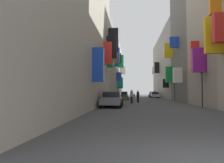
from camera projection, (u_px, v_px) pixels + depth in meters
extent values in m
plane|color=#424244|center=(143.00, 100.00, 33.48)|extent=(140.00, 140.00, 0.00)
cube|color=#BCB29E|center=(58.00, 2.00, 16.56)|extent=(6.00, 23.41, 18.01)
cube|color=red|center=(108.00, 53.00, 21.95)|extent=(0.90, 0.47, 2.46)
cube|color=blue|center=(98.00, 65.00, 15.75)|extent=(0.90, 0.53, 2.73)
cube|color=black|center=(112.00, 47.00, 24.70)|extent=(1.29, 0.52, 2.78)
cube|color=green|center=(110.00, 58.00, 25.15)|extent=(0.75, 0.51, 2.45)
cube|color=black|center=(113.00, 40.00, 26.46)|extent=(1.33, 0.49, 3.16)
cube|color=#9E9384|center=(97.00, 64.00, 35.18)|extent=(6.00, 14.33, 12.81)
cube|color=blue|center=(117.00, 55.00, 35.24)|extent=(1.01, 0.61, 2.63)
cube|color=#19B2BF|center=(117.00, 59.00, 36.28)|extent=(0.77, 0.57, 2.93)
cube|color=orange|center=(115.00, 54.00, 33.12)|extent=(0.72, 0.39, 2.86)
cube|color=blue|center=(119.00, 77.00, 40.38)|extent=(1.00, 0.36, 1.82)
cube|color=gray|center=(104.00, 70.00, 43.90)|extent=(6.00, 3.21, 12.81)
cube|color=red|center=(120.00, 80.00, 43.33)|extent=(0.91, 0.50, 3.02)
cube|color=#19B2BF|center=(119.00, 83.00, 42.86)|extent=(0.91, 0.58, 1.81)
cube|color=black|center=(119.00, 58.00, 43.87)|extent=(0.79, 0.65, 2.15)
cube|color=green|center=(121.00, 61.00, 44.06)|extent=(1.32, 0.59, 2.77)
cube|color=green|center=(120.00, 83.00, 43.23)|extent=(1.19, 0.60, 2.38)
cube|color=#B2A899|center=(110.00, 72.00, 55.97)|extent=(6.00, 17.06, 14.14)
cube|color=white|center=(123.00, 70.00, 59.12)|extent=(1.27, 0.52, 2.32)
cube|color=white|center=(122.00, 68.00, 52.61)|extent=(0.89, 0.35, 1.88)
cube|color=purple|center=(122.00, 66.00, 54.94)|extent=(0.69, 0.54, 1.94)
cube|color=red|center=(222.00, 28.00, 13.75)|extent=(1.21, 0.58, 2.03)
cube|color=yellow|center=(213.00, 35.00, 15.07)|extent=(1.32, 0.45, 2.79)
cube|color=orange|center=(215.00, 5.00, 15.42)|extent=(0.83, 0.47, 1.59)
cube|color=purple|center=(199.00, 60.00, 18.45)|extent=(1.25, 0.49, 2.29)
cube|color=red|center=(194.00, 55.00, 20.42)|extent=(0.86, 0.61, 2.90)
cube|color=slate|center=(198.00, 34.00, 29.61)|extent=(6.00, 10.24, 20.40)
cube|color=yellow|center=(168.00, 51.00, 33.58)|extent=(1.37, 0.63, 2.45)
cube|color=green|center=(169.00, 75.00, 33.69)|extent=(1.16, 0.49, 2.70)
cube|color=white|center=(178.00, 75.00, 27.20)|extent=(1.18, 0.61, 2.06)
cube|color=blue|center=(174.00, 42.00, 29.04)|extent=(1.32, 0.38, 1.58)
cube|color=gray|center=(172.00, 67.00, 48.73)|extent=(6.00, 28.50, 15.19)
cube|color=black|center=(166.00, 83.00, 37.17)|extent=(1.08, 0.61, 1.64)
cube|color=black|center=(157.00, 68.00, 49.72)|extent=(1.15, 0.57, 2.75)
cube|color=white|center=(154.00, 71.00, 57.73)|extent=(0.90, 0.53, 2.17)
cube|color=#B7B7BC|center=(155.00, 95.00, 46.76)|extent=(1.69, 3.93, 0.57)
cube|color=black|center=(155.00, 93.00, 46.60)|extent=(1.49, 2.20, 0.50)
cylinder|color=black|center=(151.00, 97.00, 48.12)|extent=(0.18, 0.60, 0.60)
cylinder|color=black|center=(158.00, 97.00, 47.95)|extent=(0.18, 0.60, 0.60)
cylinder|color=black|center=(152.00, 97.00, 45.54)|extent=(0.18, 0.60, 0.60)
cylinder|color=black|center=(159.00, 97.00, 45.38)|extent=(0.18, 0.60, 0.60)
cube|color=#236638|center=(123.00, 96.00, 37.04)|extent=(1.75, 4.17, 0.65)
cube|color=black|center=(123.00, 93.00, 37.28)|extent=(1.54, 2.34, 0.49)
cylinder|color=black|center=(128.00, 98.00, 35.57)|extent=(0.18, 0.60, 0.60)
cylinder|color=black|center=(118.00, 98.00, 35.74)|extent=(0.18, 0.60, 0.60)
cylinder|color=black|center=(128.00, 98.00, 38.30)|extent=(0.18, 0.60, 0.60)
cylinder|color=black|center=(119.00, 98.00, 38.48)|extent=(0.18, 0.60, 0.60)
cube|color=navy|center=(153.00, 95.00, 52.23)|extent=(1.77, 4.24, 0.68)
cube|color=black|center=(153.00, 93.00, 52.05)|extent=(1.55, 2.37, 0.55)
cylinder|color=black|center=(149.00, 96.00, 53.69)|extent=(0.18, 0.60, 0.60)
cylinder|color=black|center=(155.00, 96.00, 53.52)|extent=(0.18, 0.60, 0.60)
cylinder|color=black|center=(150.00, 96.00, 50.91)|extent=(0.18, 0.60, 0.60)
cylinder|color=black|center=(157.00, 96.00, 50.74)|extent=(0.18, 0.60, 0.60)
cube|color=slate|center=(112.00, 101.00, 19.07)|extent=(1.83, 4.05, 0.64)
cube|color=black|center=(112.00, 94.00, 19.30)|extent=(1.61, 2.27, 0.53)
cylinder|color=black|center=(121.00, 105.00, 17.63)|extent=(0.18, 0.60, 0.60)
cylinder|color=black|center=(100.00, 105.00, 17.81)|extent=(0.18, 0.60, 0.60)
cylinder|color=black|center=(122.00, 103.00, 20.29)|extent=(0.18, 0.60, 0.60)
cylinder|color=black|center=(105.00, 103.00, 20.47)|extent=(0.18, 0.60, 0.60)
cube|color=#B21E1E|center=(124.00, 95.00, 48.42)|extent=(1.78, 3.98, 0.64)
cube|color=black|center=(124.00, 93.00, 48.64)|extent=(1.57, 2.23, 0.58)
cylinder|color=black|center=(128.00, 97.00, 47.01)|extent=(0.18, 0.60, 0.60)
cylinder|color=black|center=(120.00, 97.00, 47.18)|extent=(0.18, 0.60, 0.60)
cylinder|color=black|center=(128.00, 96.00, 49.61)|extent=(0.18, 0.60, 0.60)
cylinder|color=black|center=(121.00, 96.00, 49.79)|extent=(0.18, 0.60, 0.60)
cube|color=#2D4CAD|center=(134.00, 95.00, 55.14)|extent=(0.53, 1.12, 0.45)
cube|color=black|center=(134.00, 94.00, 55.36)|extent=(0.37, 0.59, 0.16)
cylinder|color=#4C4C51|center=(134.00, 94.00, 54.62)|extent=(0.08, 0.28, 0.68)
cylinder|color=black|center=(134.00, 96.00, 54.45)|extent=(0.14, 0.49, 0.48)
cylinder|color=black|center=(134.00, 96.00, 55.81)|extent=(0.14, 0.49, 0.48)
cube|color=red|center=(122.00, 98.00, 32.40)|extent=(0.54, 1.06, 0.45)
cube|color=black|center=(122.00, 96.00, 32.23)|extent=(0.38, 0.59, 0.16)
cylinder|color=#4C4C51|center=(122.00, 96.00, 32.92)|extent=(0.09, 0.28, 0.68)
cylinder|color=black|center=(123.00, 99.00, 33.02)|extent=(0.15, 0.49, 0.48)
cylinder|color=black|center=(121.00, 99.00, 31.77)|extent=(0.15, 0.49, 0.48)
cylinder|color=black|center=(138.00, 100.00, 27.18)|extent=(0.35, 0.35, 0.80)
cylinder|color=black|center=(138.00, 94.00, 27.22)|extent=(0.41, 0.41, 0.64)
sphere|color=tan|center=(138.00, 91.00, 27.24)|extent=(0.22, 0.22, 0.22)
cylinder|color=#282828|center=(132.00, 100.00, 25.14)|extent=(0.42, 0.42, 0.84)
cylinder|color=#B2AD9E|center=(132.00, 94.00, 25.18)|extent=(0.50, 0.50, 0.67)
sphere|color=tan|center=(132.00, 91.00, 25.20)|extent=(0.23, 0.23, 0.23)
cylinder|color=#2D2D2D|center=(175.00, 91.00, 30.08)|extent=(0.12, 0.12, 3.20)
cube|color=black|center=(174.00, 78.00, 30.19)|extent=(0.26, 0.26, 0.75)
sphere|color=red|center=(175.00, 76.00, 30.06)|extent=(0.14, 0.14, 0.14)
sphere|color=orange|center=(175.00, 78.00, 30.05)|extent=(0.14, 0.14, 0.14)
sphere|color=green|center=(175.00, 80.00, 30.03)|extent=(0.14, 0.14, 0.14)
cylinder|color=#2D2D2D|center=(202.00, 90.00, 18.29)|extent=(0.12, 0.12, 3.21)
cube|color=black|center=(202.00, 69.00, 18.39)|extent=(0.26, 0.26, 0.75)
sphere|color=red|center=(202.00, 66.00, 18.27)|extent=(0.14, 0.14, 0.14)
sphere|color=orange|center=(202.00, 69.00, 18.26)|extent=(0.14, 0.14, 0.14)
sphere|color=green|center=(202.00, 72.00, 18.24)|extent=(0.14, 0.14, 0.14)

